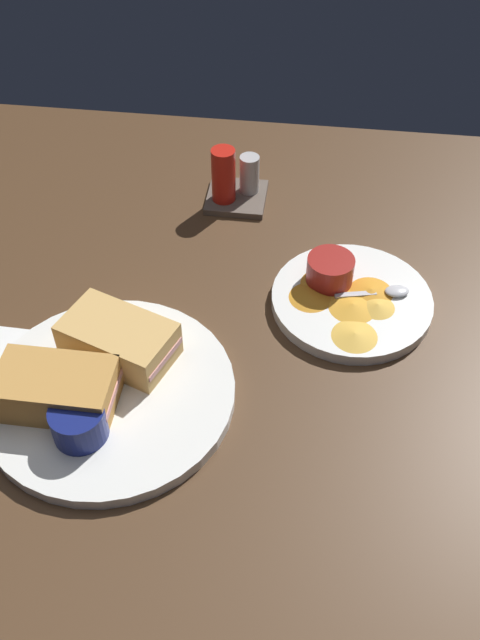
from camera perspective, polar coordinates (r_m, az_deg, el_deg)
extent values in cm
cube|color=#4C331E|center=(88.84, -9.06, -2.57)|extent=(110.00, 110.00, 3.00)
cylinder|color=white|center=(82.05, -10.72, -5.92)|extent=(29.05, 29.05, 1.60)
cube|color=tan|center=(82.90, -9.90, -1.60)|extent=(14.83, 11.64, 4.80)
cube|color=#DB938E|center=(82.90, -9.90, -1.60)|extent=(14.86, 11.16, 0.80)
cube|color=#C68C42|center=(79.58, -14.90, -5.50)|extent=(13.03, 7.65, 4.80)
cube|color=#DB938E|center=(79.58, -14.90, -5.50)|extent=(13.29, 7.05, 0.80)
cylinder|color=navy|center=(76.66, -13.17, -8.24)|extent=(6.04, 6.04, 4.05)
cylinder|color=black|center=(75.37, -13.37, -7.52)|extent=(4.95, 4.95, 0.60)
cube|color=silver|center=(82.67, -9.97, -4.07)|extent=(1.88, 5.55, 0.40)
ellipsoid|color=silver|center=(79.73, -11.71, -6.86)|extent=(2.79, 3.57, 0.80)
cylinder|color=white|center=(91.93, 9.19, 1.59)|extent=(21.06, 21.06, 1.60)
cylinder|color=maroon|center=(91.88, 7.45, 4.10)|extent=(6.25, 6.25, 3.73)
cylinder|color=olive|center=(90.91, 7.53, 4.79)|extent=(5.12, 5.12, 0.60)
cube|color=silver|center=(91.29, 9.51, 2.07)|extent=(5.54, 2.01, 0.40)
ellipsoid|color=silver|center=(92.62, 12.83, 2.34)|extent=(3.61, 2.86, 0.80)
cone|color=gold|center=(92.33, 6.82, 3.11)|extent=(8.00, 8.00, 0.60)
cone|color=orange|center=(92.14, 10.77, 2.40)|extent=(8.00, 8.00, 0.60)
cone|color=gold|center=(86.22, 9.44, -1.20)|extent=(6.31, 6.31, 0.60)
cone|color=gold|center=(90.28, 11.27, 1.17)|extent=(4.95, 4.95, 0.60)
cone|color=orange|center=(90.27, 5.83, 1.99)|extent=(7.92, 7.92, 0.60)
cone|color=gold|center=(89.76, 9.28, 1.21)|extent=(7.23, 7.23, 0.60)
cube|color=brown|center=(108.55, -0.28, 10.09)|extent=(9.00, 9.00, 1.00)
cylinder|color=red|center=(105.05, -1.37, 11.87)|extent=(3.60, 3.60, 8.50)
cylinder|color=#B2B2B2|center=(107.48, 0.79, 11.96)|extent=(3.00, 3.00, 6.00)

